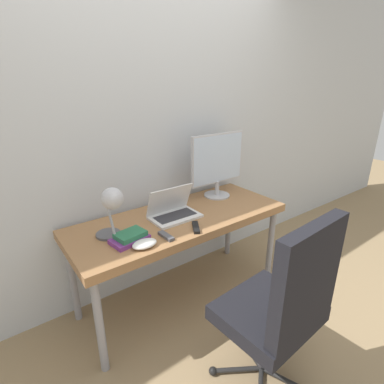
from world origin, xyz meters
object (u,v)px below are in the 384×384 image
office_chair (284,302)px  book_stack (130,237)px  laptop (173,211)px  desk_lamp (112,205)px  monitor (218,163)px  game_controller (145,244)px

office_chair → book_stack: bearing=119.6°
laptop → desk_lamp: (-0.49, -0.09, 0.20)m
laptop → office_chair: (0.05, -0.95, -0.19)m
office_chair → monitor: bearing=66.1°
desk_lamp → office_chair: (0.54, -0.86, -0.39)m
desk_lamp → office_chair: bearing=-57.7°
book_stack → game_controller: bearing=-69.9°
monitor → desk_lamp: (-1.02, -0.22, -0.04)m
desk_lamp → game_controller: bearing=-52.1°
book_stack → office_chair: bearing=-60.4°
office_chair → book_stack: size_ratio=4.36×
monitor → book_stack: (-0.94, -0.27, -0.27)m
laptop → book_stack: bearing=-161.9°
laptop → book_stack: (-0.41, -0.13, -0.02)m
book_stack → game_controller: book_stack is taller
game_controller → monitor: bearing=22.8°
desk_lamp → book_stack: desk_lamp is taller
desk_lamp → game_controller: (0.12, -0.15, -0.23)m
laptop → book_stack: laptop is taller
desk_lamp → office_chair: 1.09m
desk_lamp → book_stack: size_ratio=1.48×
monitor → desk_lamp: size_ratio=1.47×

